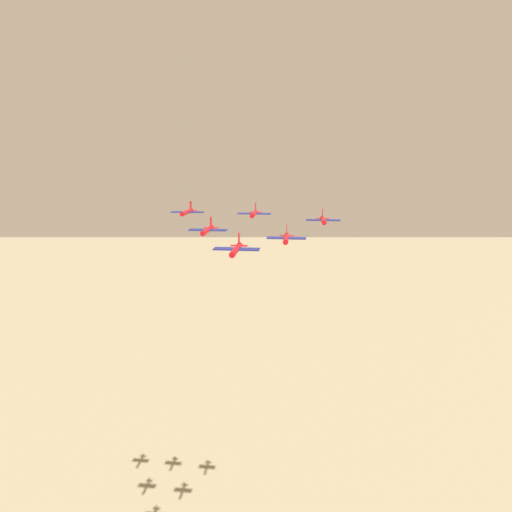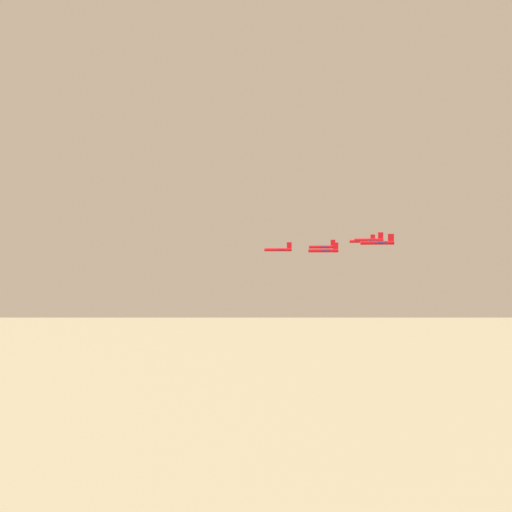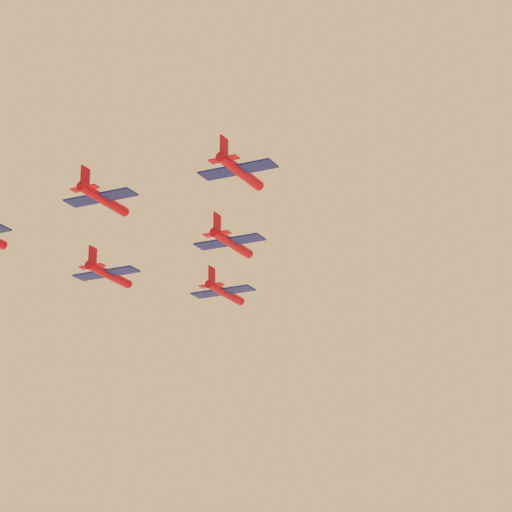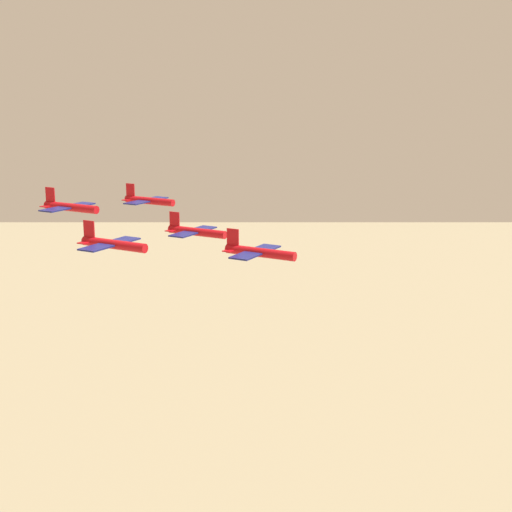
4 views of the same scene
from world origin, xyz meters
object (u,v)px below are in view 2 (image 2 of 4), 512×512
at_px(jet_4, 370,240).
at_px(jet_5, 363,241).
at_px(jet_2, 323,247).
at_px(jet_0, 279,250).
at_px(jet_1, 324,251).
at_px(jet_3, 378,243).

bearing_deg(jet_4, jet_5, 0.00).
bearing_deg(jet_4, jet_2, 59.53).
xyz_separation_m(jet_0, jet_1, (6.70, -19.00, -0.52)).
bearing_deg(jet_1, jet_0, 59.53).
relative_size(jet_0, jet_1, 1.00).
relative_size(jet_1, jet_2, 1.00).
height_order(jet_1, jet_5, jet_5).
bearing_deg(jet_4, jet_1, 120.47).
xyz_separation_m(jet_4, jet_5, (13.16, 15.62, 0.22)).
height_order(jet_1, jet_2, jet_2).
height_order(jet_3, jet_5, jet_5).
xyz_separation_m(jet_0, jet_3, (13.40, -38.00, 1.93)).
height_order(jet_0, jet_4, jet_4).
relative_size(jet_2, jet_4, 1.00).
bearing_deg(jet_0, jet_2, -59.53).
bearing_deg(jet_3, jet_0, 59.53).
bearing_deg(jet_2, jet_1, -180.00).
relative_size(jet_0, jet_3, 1.00).
relative_size(jet_3, jet_4, 1.00).
bearing_deg(jet_1, jet_4, -59.53).
xyz_separation_m(jet_3, jet_5, (26.32, 31.25, 1.88)).
height_order(jet_0, jet_2, jet_2).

